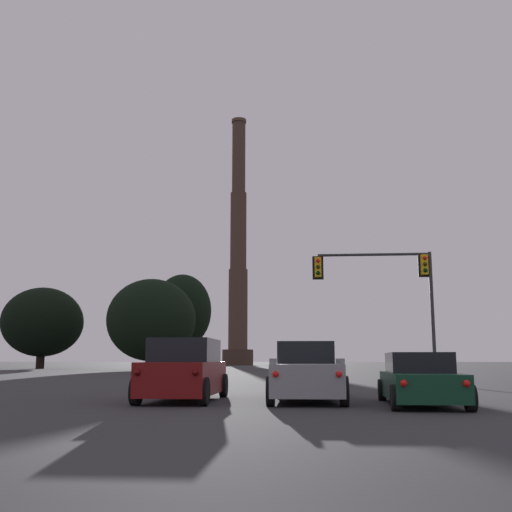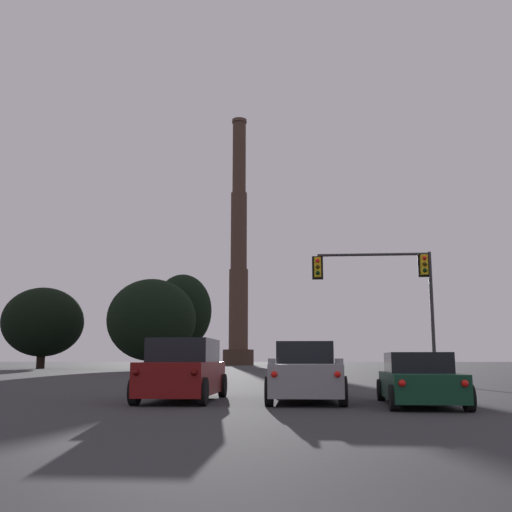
# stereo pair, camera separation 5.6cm
# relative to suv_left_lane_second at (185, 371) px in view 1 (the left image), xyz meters

# --- Properties ---
(suv_left_lane_second) EXTENTS (2.11, 4.91, 1.86)m
(suv_left_lane_second) POSITION_rel_suv_left_lane_second_xyz_m (0.00, 0.00, 0.00)
(suv_left_lane_second) COLOR maroon
(suv_left_lane_second) RESTS_ON ground_plane
(pickup_truck_center_lane_second) EXTENTS (2.21, 5.51, 1.82)m
(pickup_truck_center_lane_second) POSITION_rel_suv_left_lane_second_xyz_m (3.70, 0.60, -0.09)
(pickup_truck_center_lane_second) COLOR gray
(pickup_truck_center_lane_second) RESTS_ON ground_plane
(sedan_right_lane_second) EXTENTS (2.16, 4.77, 1.43)m
(sedan_right_lane_second) POSITION_rel_suv_left_lane_second_xyz_m (6.80, -1.29, -0.23)
(sedan_right_lane_second) COLOR #0F3823
(sedan_right_lane_second) RESTS_ON ground_plane
(traffic_light_overhead_right) EXTENTS (6.28, 0.50, 6.75)m
(traffic_light_overhead_right) POSITION_rel_suv_left_lane_second_xyz_m (8.25, 12.94, 4.29)
(traffic_light_overhead_right) COLOR #2D2D30
(traffic_light_overhead_right) RESTS_ON ground_plane
(smokestack) EXTENTS (6.48, 6.48, 54.00)m
(smokestack) POSITION_rel_suv_left_lane_second_xyz_m (-10.20, 107.43, 20.26)
(smokestack) COLOR #3C2B22
(smokestack) RESTS_ON ground_plane
(treeline_center_right) EXTENTS (7.58, 6.82, 12.19)m
(treeline_center_right) POSITION_rel_suv_left_lane_second_xyz_m (-12.08, 58.27, 6.50)
(treeline_center_right) COLOR black
(treeline_center_right) RESTS_ON ground_plane
(treeline_far_right) EXTENTS (10.41, 9.37, 10.60)m
(treeline_far_right) POSITION_rel_suv_left_lane_second_xyz_m (-14.17, 50.72, 4.90)
(treeline_far_right) COLOR black
(treeline_far_right) RESTS_ON ground_plane
(treeline_right_mid) EXTENTS (10.87, 9.78, 10.80)m
(treeline_right_mid) POSITION_rel_suv_left_lane_second_xyz_m (-31.28, 59.60, 5.27)
(treeline_right_mid) COLOR black
(treeline_right_mid) RESTS_ON ground_plane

